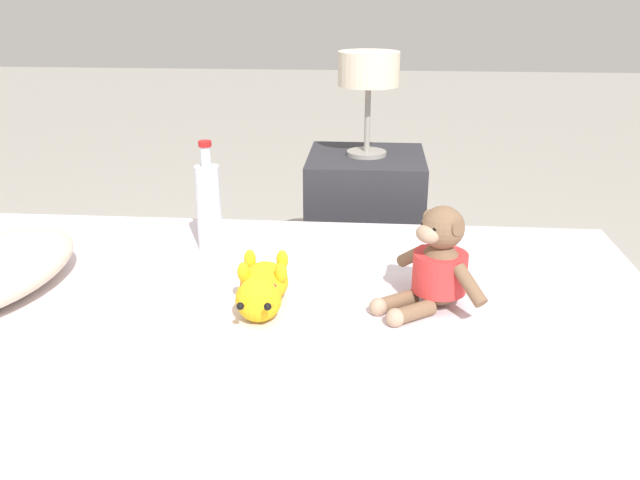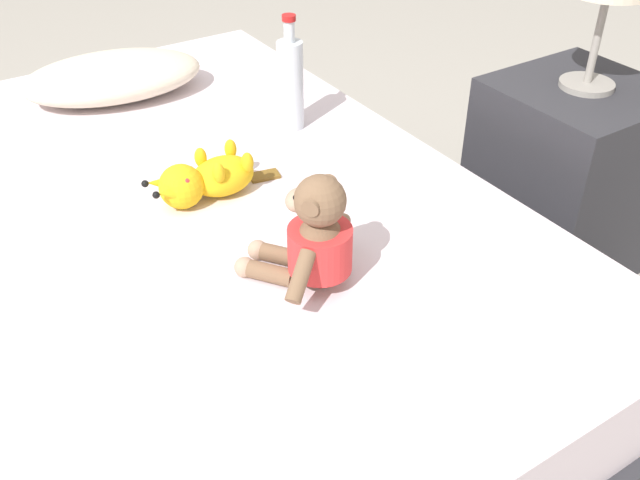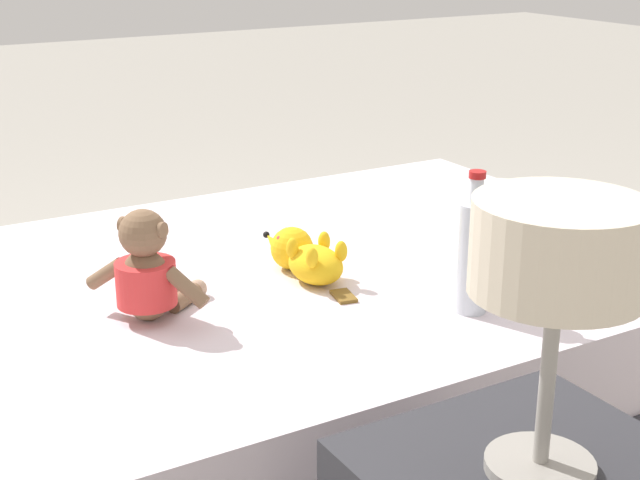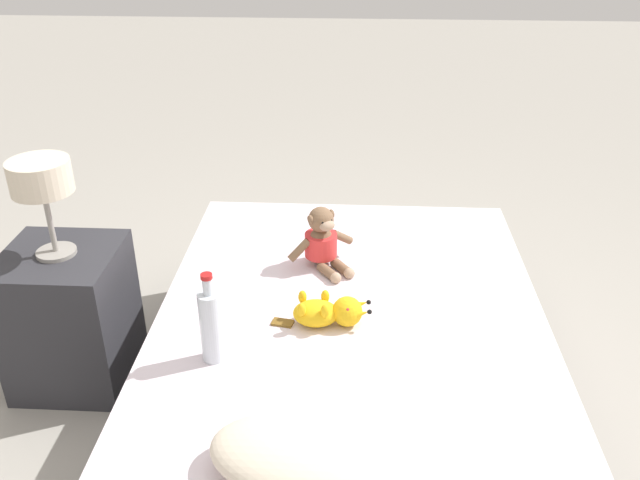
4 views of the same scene
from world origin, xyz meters
name	(u,v)px [view 4 (image 4 of 4)]	position (x,y,z in m)	size (l,w,h in m)	color
ground_plane	(347,425)	(0.00, 0.00, 0.00)	(16.00, 16.00, 0.00)	#9E998E
bed	(348,378)	(0.00, 0.00, 0.21)	(1.35, 1.91, 0.44)	#2D2D33
pillow	(309,458)	(0.09, 0.63, 0.50)	(0.55, 0.37, 0.12)	beige
plush_monkey	(322,242)	(0.11, -0.39, 0.53)	(0.25, 0.25, 0.24)	brown
plush_yellow_creature	(328,312)	(0.07, -0.01, 0.48)	(0.33, 0.12, 0.10)	yellow
glass_bottle	(210,325)	(0.42, 0.19, 0.56)	(0.07, 0.07, 0.30)	silver
nightstand	(70,317)	(1.06, -0.22, 0.27)	(0.41, 0.41, 0.55)	#2D2D33
bedside_lamp	(40,182)	(1.06, -0.22, 0.83)	(0.21, 0.21, 0.36)	gray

